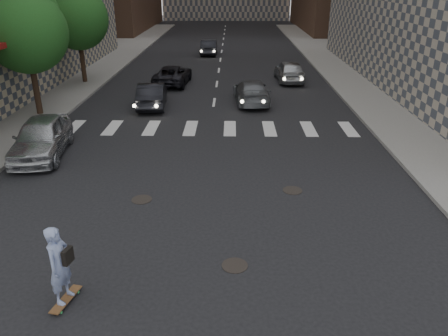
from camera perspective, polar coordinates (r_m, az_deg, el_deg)
The scene contains 15 objects.
ground at distance 14.05m, azimuth -3.56°, elevation -6.52°, with size 160.00×160.00×0.00m, color black.
sidewalk_left at distance 36.36m, azimuth -24.80°, elevation 10.49°, with size 13.00×80.00×0.15m, color gray.
sidewalk_right at distance 35.48m, azimuth 23.65°, elevation 10.40°, with size 13.00×80.00×0.15m, color gray.
tree_b at distance 25.63m, azimuth -24.29°, elevation 16.33°, with size 4.20×4.20×6.60m.
tree_c at distance 33.05m, azimuth -18.53°, elevation 18.38°, with size 4.20×4.20×6.60m.
manhole_a at distance 11.91m, azimuth 1.41°, elevation -12.61°, with size 0.70×0.70×0.02m, color black.
manhole_b at distance 15.37m, azimuth -10.70°, elevation -4.06°, with size 0.70×0.70×0.02m, color black.
manhole_c at distance 15.92m, azimuth 8.94°, elevation -2.90°, with size 0.70×0.70×0.02m, color black.
skateboarder at distance 10.79m, azimuth -20.64°, elevation -11.77°, with size 0.61×1.06×2.05m.
silver_sedan at distance 20.13m, azimuth -22.75°, elevation 3.74°, with size 1.93×4.79×1.63m, color #B2B5BA.
traffic_car_a at distance 26.31m, azimuth -9.37°, elevation 9.43°, with size 1.51×4.32×1.42m, color black.
traffic_car_b at distance 26.89m, azimuth 3.59°, elevation 9.94°, with size 1.91×4.70×1.36m, color slate.
traffic_car_c at distance 31.93m, azimuth -6.72°, elevation 11.99°, with size 2.21×4.79×1.33m, color black.
traffic_car_d at distance 32.98m, azimuth 8.53°, elevation 12.45°, with size 1.81×4.50×1.53m, color #A9ACB0.
traffic_car_e at distance 44.61m, azimuth -1.98°, elevation 15.51°, with size 1.51×4.33×1.43m, color black.
Camera 1 is at (1.09, -12.10, 7.06)m, focal length 35.00 mm.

